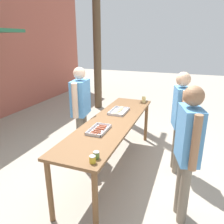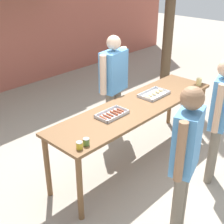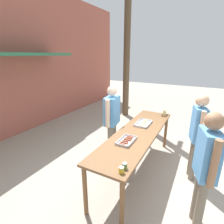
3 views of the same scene
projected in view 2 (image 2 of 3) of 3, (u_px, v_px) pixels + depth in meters
The scene contains 10 objects.
ground_plane at pixel (135, 160), 4.78m from camera, with size 24.00×24.00×0.00m, color #A39989.
serving_table at pixel (136, 111), 4.42m from camera, with size 2.85×0.74×0.92m.
food_tray_sausages at pixel (112, 114), 4.08m from camera, with size 0.42×0.24×0.04m.
food_tray_buns at pixel (154, 94), 4.68m from camera, with size 0.46×0.29×0.05m.
condiment_jar_mustard at pixel (79, 145), 3.35m from camera, with size 0.07×0.07×0.08m.
condiment_jar_ketchup at pixel (86, 142), 3.42m from camera, with size 0.07×0.07×0.08m.
beer_cup at pixel (199, 82), 5.03m from camera, with size 0.09×0.09×0.12m.
person_server_behind_table at pixel (114, 79), 5.02m from camera, with size 0.67×0.32×1.73m.
person_customer_holding_hotdog at pixel (186, 151), 3.10m from camera, with size 0.55×0.32×1.74m.
person_customer_with_cup at pixel (220, 111), 3.91m from camera, with size 0.51×0.29×1.73m.
Camera 2 is at (-3.12, -2.46, 2.77)m, focal length 50.00 mm.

